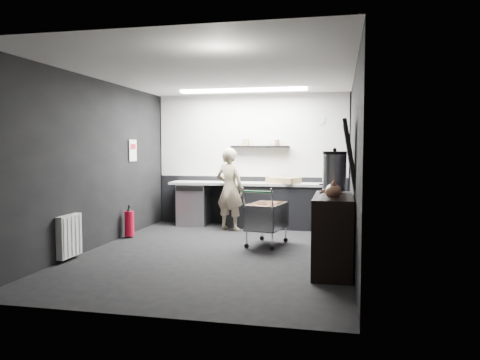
# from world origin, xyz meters

# --- Properties ---
(floor) EXTENTS (5.50, 5.50, 0.00)m
(floor) POSITION_xyz_m (0.00, 0.00, 0.00)
(floor) COLOR black
(floor) RESTS_ON ground
(ceiling) EXTENTS (5.50, 5.50, 0.00)m
(ceiling) POSITION_xyz_m (0.00, 0.00, 2.70)
(ceiling) COLOR silver
(ceiling) RESTS_ON wall_back
(wall_back) EXTENTS (5.50, 0.00, 5.50)m
(wall_back) POSITION_xyz_m (0.00, 2.75, 1.35)
(wall_back) COLOR black
(wall_back) RESTS_ON floor
(wall_front) EXTENTS (5.50, 0.00, 5.50)m
(wall_front) POSITION_xyz_m (0.00, -2.75, 1.35)
(wall_front) COLOR black
(wall_front) RESTS_ON floor
(wall_left) EXTENTS (0.00, 5.50, 5.50)m
(wall_left) POSITION_xyz_m (-2.00, 0.00, 1.35)
(wall_left) COLOR black
(wall_left) RESTS_ON floor
(wall_right) EXTENTS (0.00, 5.50, 5.50)m
(wall_right) POSITION_xyz_m (2.00, 0.00, 1.35)
(wall_right) COLOR black
(wall_right) RESTS_ON floor
(kitchen_wall_panel) EXTENTS (3.95, 0.02, 1.70)m
(kitchen_wall_panel) POSITION_xyz_m (0.00, 2.73, 1.85)
(kitchen_wall_panel) COLOR silver
(kitchen_wall_panel) RESTS_ON wall_back
(dado_panel) EXTENTS (3.95, 0.02, 1.00)m
(dado_panel) POSITION_xyz_m (0.00, 2.73, 0.50)
(dado_panel) COLOR black
(dado_panel) RESTS_ON wall_back
(floating_shelf) EXTENTS (1.20, 0.22, 0.04)m
(floating_shelf) POSITION_xyz_m (0.20, 2.62, 1.62)
(floating_shelf) COLOR black
(floating_shelf) RESTS_ON wall_back
(wall_clock) EXTENTS (0.20, 0.03, 0.20)m
(wall_clock) POSITION_xyz_m (1.40, 2.72, 2.15)
(wall_clock) COLOR silver
(wall_clock) RESTS_ON wall_back
(poster) EXTENTS (0.02, 0.30, 0.40)m
(poster) POSITION_xyz_m (-1.98, 1.30, 1.55)
(poster) COLOR white
(poster) RESTS_ON wall_left
(poster_red_band) EXTENTS (0.02, 0.22, 0.10)m
(poster_red_band) POSITION_xyz_m (-1.98, 1.30, 1.62)
(poster_red_band) COLOR red
(poster_red_band) RESTS_ON poster
(radiator) EXTENTS (0.10, 0.50, 0.60)m
(radiator) POSITION_xyz_m (-1.94, -0.90, 0.35)
(radiator) COLOR silver
(radiator) RESTS_ON wall_left
(ceiling_strip) EXTENTS (2.40, 0.20, 0.04)m
(ceiling_strip) POSITION_xyz_m (0.00, 1.85, 2.67)
(ceiling_strip) COLOR white
(ceiling_strip) RESTS_ON ceiling
(prep_counter) EXTENTS (3.20, 0.61, 0.90)m
(prep_counter) POSITION_xyz_m (0.14, 2.42, 0.46)
(prep_counter) COLOR black
(prep_counter) RESTS_ON floor
(person) EXTENTS (0.67, 0.55, 1.60)m
(person) POSITION_xyz_m (-0.28, 1.97, 0.80)
(person) COLOR beige
(person) RESTS_ON floor
(shopping_cart) EXTENTS (0.65, 0.95, 0.94)m
(shopping_cart) POSITION_xyz_m (0.64, 0.70, 0.45)
(shopping_cart) COLOR silver
(shopping_cart) RESTS_ON floor
(sideboard) EXTENTS (0.56, 1.31, 1.96)m
(sideboard) POSITION_xyz_m (1.75, -0.63, 0.62)
(sideboard) COLOR black
(sideboard) RESTS_ON floor
(fire_extinguisher) EXTENTS (0.17, 0.17, 0.55)m
(fire_extinguisher) POSITION_xyz_m (-1.85, 0.84, 0.27)
(fire_extinguisher) COLOR red
(fire_extinguisher) RESTS_ON floor
(cardboard_box) EXTENTS (0.70, 0.63, 0.11)m
(cardboard_box) POSITION_xyz_m (0.72, 2.37, 0.96)
(cardboard_box) COLOR #9D8554
(cardboard_box) RESTS_ON prep_counter
(pink_tub) EXTENTS (0.18, 0.18, 0.18)m
(pink_tub) POSITION_xyz_m (-0.36, 2.42, 0.99)
(pink_tub) COLOR beige
(pink_tub) RESTS_ON prep_counter
(white_container) EXTENTS (0.17, 0.13, 0.15)m
(white_container) POSITION_xyz_m (-0.26, 2.37, 0.98)
(white_container) COLOR silver
(white_container) RESTS_ON prep_counter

